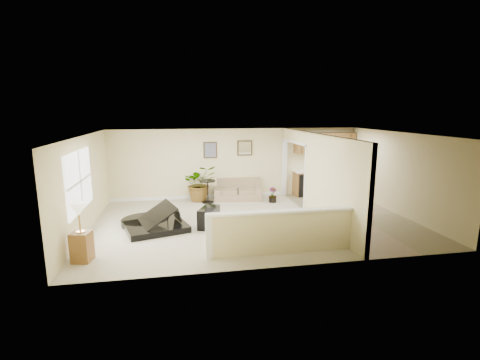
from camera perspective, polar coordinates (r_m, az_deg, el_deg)
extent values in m
plane|color=#BCB292|center=(10.07, 2.31, -6.80)|extent=(9.00, 9.00, 0.00)
cube|color=beige|center=(12.66, -0.58, 2.78)|extent=(9.00, 0.04, 2.50)
cube|color=beige|center=(6.94, 7.76, -4.54)|extent=(9.00, 0.04, 2.50)
cube|color=beige|center=(9.83, -24.18, -0.72)|extent=(0.04, 6.00, 2.50)
cube|color=beige|center=(11.58, 24.66, 0.94)|extent=(0.04, 6.00, 2.50)
cube|color=silver|center=(9.59, 2.43, 7.54)|extent=(9.00, 6.00, 0.04)
cube|color=gray|center=(11.16, 18.39, -5.55)|extent=(2.70, 6.00, 0.01)
cube|color=beige|center=(9.22, 15.02, -0.85)|extent=(0.12, 3.60, 2.50)
cube|color=beige|center=(11.80, 9.14, 7.15)|extent=(0.12, 2.35, 0.40)
cube|color=beige|center=(7.85, 7.09, -8.55)|extent=(3.30, 0.12, 0.95)
cube|color=white|center=(7.70, 7.18, -5.12)|extent=(3.40, 0.22, 0.05)
cube|color=white|center=(7.54, -5.13, -9.16)|extent=(0.14, 0.14, 1.00)
cube|color=white|center=(9.31, -24.91, -0.15)|extent=(0.05, 2.15, 1.45)
cube|color=#382714|center=(12.44, -4.89, 4.92)|extent=(0.48, 0.03, 0.58)
cube|color=#7C4F62|center=(12.42, -4.89, 4.91)|extent=(0.40, 0.01, 0.50)
cube|color=#382714|center=(12.61, 0.79, 5.27)|extent=(0.55, 0.03, 0.55)
cube|color=white|center=(12.60, 0.80, 5.26)|extent=(0.46, 0.01, 0.46)
cube|color=brown|center=(13.46, 13.64, -0.48)|extent=(2.30, 0.60, 0.90)
cube|color=white|center=(13.38, 13.73, 1.49)|extent=(2.36, 0.65, 0.04)
cube|color=black|center=(13.16, 10.45, -0.70)|extent=(0.60, 0.60, 0.84)
cube|color=brown|center=(13.35, 13.73, 5.94)|extent=(2.30, 0.35, 0.75)
cube|color=black|center=(9.43, -13.81, -3.22)|extent=(1.85, 1.71, 0.32)
cylinder|color=black|center=(10.01, -14.52, -2.42)|extent=(1.32, 1.32, 0.32)
cube|color=white|center=(9.42, -8.25, -3.28)|extent=(0.53, 1.08, 0.02)
cube|color=black|center=(9.48, -14.49, -1.41)|extent=(1.51, 1.52, 0.72)
cube|color=black|center=(9.58, -5.13, -6.11)|extent=(0.69, 0.90, 0.54)
cube|color=#A08166|center=(12.51, -0.39, -2.07)|extent=(1.77, 1.16, 0.46)
cube|color=#A08166|center=(12.75, -0.66, 0.38)|extent=(1.67, 0.45, 0.49)
cube|color=#A08166|center=(12.34, -3.73, -0.76)|extent=(0.33, 0.96, 0.18)
cube|color=#A08166|center=(12.58, 2.89, -0.51)|extent=(0.33, 0.96, 0.18)
cylinder|color=black|center=(12.08, -5.28, -3.66)|extent=(0.39, 0.39, 0.03)
cylinder|color=black|center=(11.99, -5.31, -1.92)|extent=(0.04, 0.04, 0.76)
cylinder|color=black|center=(11.91, -5.35, -0.13)|extent=(0.55, 0.55, 0.03)
cylinder|color=black|center=(12.38, -6.59, -2.79)|extent=(0.36, 0.36, 0.25)
imported|color=#18521F|center=(12.27, -6.64, -0.50)|extent=(1.32, 1.20, 1.27)
cylinder|color=black|center=(12.15, 5.35, -3.20)|extent=(0.27, 0.27, 0.19)
imported|color=#18521F|center=(12.11, 5.37, -2.43)|extent=(0.34, 0.34, 0.52)
cube|color=brown|center=(8.15, -24.52, -9.93)|extent=(0.44, 0.44, 0.64)
cylinder|color=#B4803C|center=(8.04, -24.72, -7.71)|extent=(0.17, 0.17, 0.02)
cylinder|color=#B4803C|center=(7.98, -24.84, -6.26)|extent=(0.03, 0.03, 0.43)
cone|color=beige|center=(7.91, -25.01, -4.40)|extent=(0.34, 0.34, 0.28)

